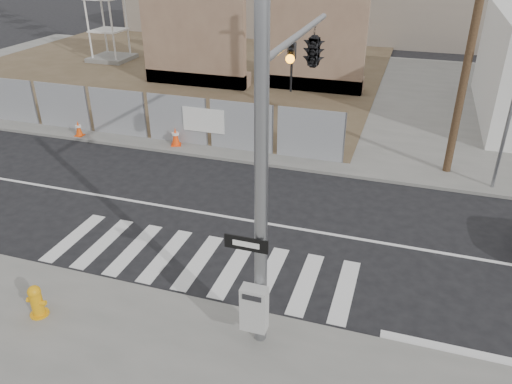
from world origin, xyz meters
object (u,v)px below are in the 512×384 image
(signal_pole, at_px, (298,95))
(traffic_cone_b, at_px, (79,128))
(fire_hydrant, at_px, (36,301))
(traffic_cone_c, at_px, (176,137))
(traffic_cone_d, at_px, (240,139))

(signal_pole, height_order, traffic_cone_b, signal_pole)
(fire_hydrant, relative_size, traffic_cone_c, 1.05)
(traffic_cone_b, height_order, traffic_cone_c, traffic_cone_c)
(fire_hydrant, bearing_deg, traffic_cone_c, 85.70)
(traffic_cone_b, bearing_deg, traffic_cone_d, 8.83)
(fire_hydrant, bearing_deg, traffic_cone_d, 71.91)
(signal_pole, height_order, fire_hydrant, signal_pole)
(traffic_cone_b, xyz_separation_m, traffic_cone_c, (4.46, 0.33, 0.05))
(traffic_cone_c, bearing_deg, traffic_cone_b, -175.82)
(fire_hydrant, relative_size, traffic_cone_b, 1.21)
(traffic_cone_c, bearing_deg, fire_hydrant, -81.48)
(traffic_cone_d, bearing_deg, traffic_cone_c, -163.39)
(traffic_cone_b, distance_m, traffic_cone_d, 7.11)
(traffic_cone_c, distance_m, traffic_cone_d, 2.68)
(signal_pole, distance_m, traffic_cone_c, 10.35)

